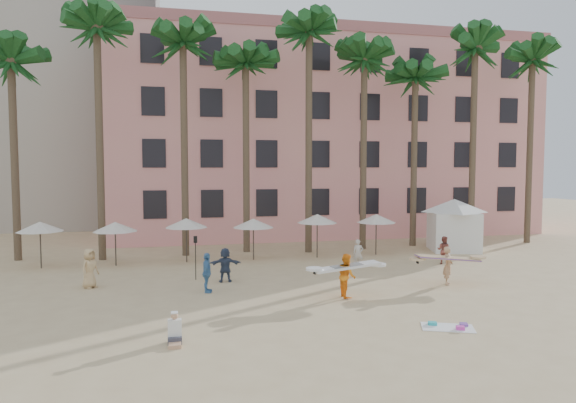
% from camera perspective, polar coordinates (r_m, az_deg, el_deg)
% --- Properties ---
extents(ground, '(120.00, 120.00, 0.00)m').
position_cam_1_polar(ground, '(19.89, 4.70, -12.76)').
color(ground, '#D1B789').
rests_on(ground, ground).
extents(pink_hotel, '(35.00, 14.00, 16.00)m').
position_cam_1_polar(pink_hotel, '(46.02, 3.47, 6.82)').
color(pink_hotel, pink).
rests_on(pink_hotel, ground).
extents(palm_row, '(44.40, 5.40, 16.30)m').
position_cam_1_polar(palm_row, '(34.52, -2.04, 16.10)').
color(palm_row, brown).
rests_on(palm_row, ground).
extents(umbrella_row, '(22.50, 2.70, 2.73)m').
position_cam_1_polar(umbrella_row, '(30.98, -7.53, -2.34)').
color(umbrella_row, '#332B23').
rests_on(umbrella_row, ground).
extents(cabana, '(5.58, 5.58, 3.50)m').
position_cam_1_polar(cabana, '(36.35, 17.95, -1.98)').
color(cabana, white).
rests_on(cabana, ground).
extents(beach_towel, '(2.05, 1.61, 0.14)m').
position_cam_1_polar(beach_towel, '(19.57, 17.46, -13.12)').
color(beach_towel, white).
rests_on(beach_towel, ground).
extents(carrier_yellow, '(3.12, 0.99, 1.85)m').
position_cam_1_polar(carrier_yellow, '(26.04, 17.34, -6.58)').
color(carrier_yellow, tan).
rests_on(carrier_yellow, ground).
extents(carrier_white, '(3.09, 1.09, 1.91)m').
position_cam_1_polar(carrier_white, '(22.73, 6.54, -8.01)').
color(carrier_white, orange).
rests_on(carrier_white, ground).
extents(beachgoers, '(20.25, 4.89, 1.86)m').
position_cam_1_polar(beachgoers, '(25.96, -4.02, -6.81)').
color(beachgoers, brown).
rests_on(beachgoers, ground).
extents(paddle, '(0.18, 0.04, 2.23)m').
position_cam_1_polar(paddle, '(26.21, -10.24, -5.55)').
color(paddle, black).
rests_on(paddle, ground).
extents(seated_man, '(0.45, 0.78, 1.02)m').
position_cam_1_polar(seated_man, '(17.44, -12.47, -14.07)').
color(seated_man, '#3F3F4C').
rests_on(seated_man, ground).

